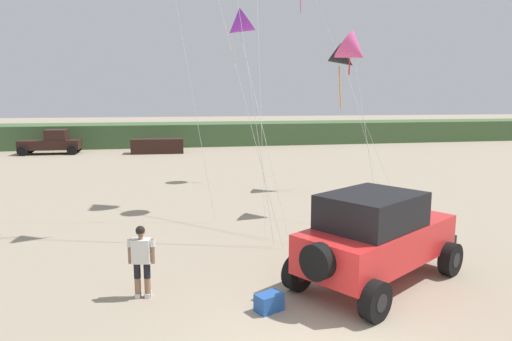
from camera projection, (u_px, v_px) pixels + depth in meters
The scene contains 9 objects.
dune_ridge at pixel (245, 133), 45.65m from camera, with size 90.00×6.06×2.09m, color #426038.
jeep at pixel (377, 235), 10.85m from camera, with size 4.96×4.30×2.26m.
person_watching at pixel (142, 257), 10.08m from camera, with size 0.61×0.37×1.67m.
cooler_box at pixel (269, 302), 9.54m from camera, with size 0.56×0.36×0.38m, color #23519E.
distant_pickup at pixel (52, 142), 36.78m from camera, with size 4.63×2.43×1.98m.
distant_sedan at pixel (158, 146), 37.40m from camera, with size 4.20×1.70×1.20m, color black.
kite_orange_streamer at pixel (344, 59), 21.70m from camera, with size 1.78×4.53×7.19m.
kite_purple_stunt at pixel (354, 51), 16.88m from camera, with size 1.69×3.76×7.07m.
kite_yellow_diamond at pixel (238, 26), 17.50m from camera, with size 1.43×5.63×7.99m.
Camera 1 is at (-2.60, -6.83, 4.43)m, focal length 31.76 mm.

